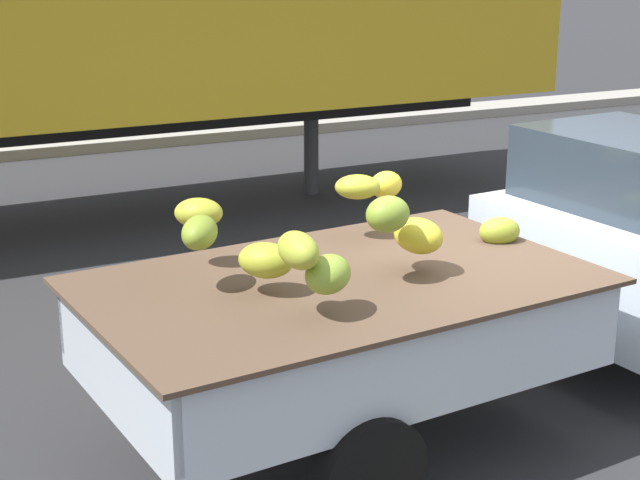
% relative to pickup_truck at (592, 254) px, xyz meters
% --- Properties ---
extents(ground, '(220.00, 220.00, 0.00)m').
position_rel_pickup_truck_xyz_m(ground, '(-0.70, 0.07, -0.88)').
color(ground, '#28282B').
extents(curb_strip, '(80.00, 0.80, 0.16)m').
position_rel_pickup_truck_xyz_m(curb_strip, '(-0.70, 9.56, -0.80)').
color(curb_strip, gray).
rests_on(curb_strip, ground).
extents(pickup_truck, '(5.36, 2.23, 1.70)m').
position_rel_pickup_truck_xyz_m(pickup_truck, '(0.00, 0.00, 0.00)').
color(pickup_truck, silver).
rests_on(pickup_truck, ground).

